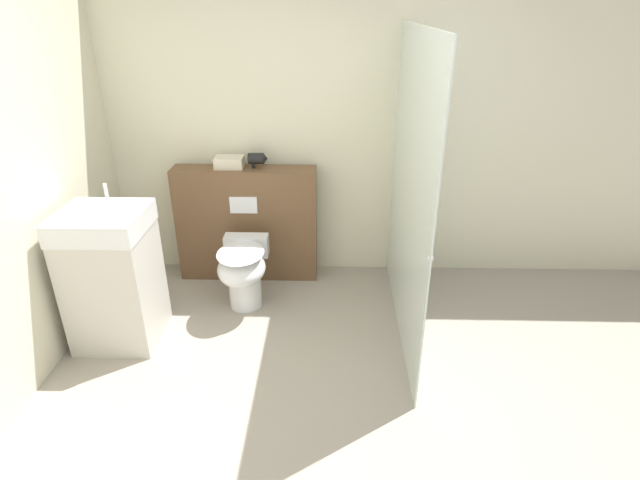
% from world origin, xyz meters
% --- Properties ---
extents(ground_plane, '(12.00, 12.00, 0.00)m').
position_xyz_m(ground_plane, '(0.00, 0.00, 0.00)').
color(ground_plane, '#9E9384').
extents(wall_back, '(8.00, 0.06, 2.50)m').
position_xyz_m(wall_back, '(0.00, 1.92, 1.25)').
color(wall_back, beige).
rests_on(wall_back, ground_plane).
extents(partition_panel, '(1.16, 0.23, 0.97)m').
position_xyz_m(partition_panel, '(-0.56, 1.74, 0.48)').
color(partition_panel, brown).
rests_on(partition_panel, ground_plane).
extents(shower_glass, '(0.04, 1.73, 2.05)m').
position_xyz_m(shower_glass, '(0.65, 1.03, 1.03)').
color(shower_glass, silver).
rests_on(shower_glass, ground_plane).
extents(toilet, '(0.36, 0.54, 0.52)m').
position_xyz_m(toilet, '(-0.52, 1.22, 0.32)').
color(toilet, white).
rests_on(toilet, ground_plane).
extents(sink_vanity, '(0.55, 0.52, 1.10)m').
position_xyz_m(sink_vanity, '(-1.33, 0.82, 0.48)').
color(sink_vanity, beige).
rests_on(sink_vanity, ground_plane).
extents(hair_drier, '(0.16, 0.09, 0.12)m').
position_xyz_m(hair_drier, '(-0.45, 1.75, 1.04)').
color(hair_drier, black).
rests_on(hair_drier, partition_panel).
extents(folded_towel, '(0.22, 0.16, 0.09)m').
position_xyz_m(folded_towel, '(-0.68, 1.76, 1.01)').
color(folded_towel, beige).
rests_on(folded_towel, partition_panel).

